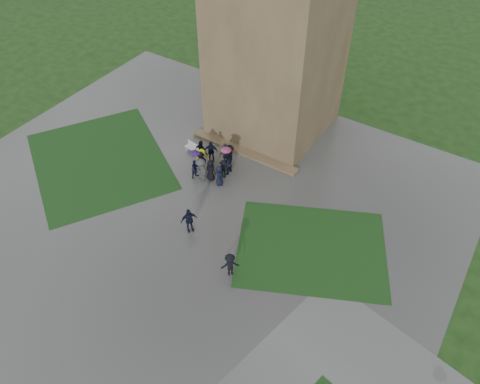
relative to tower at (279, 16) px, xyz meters
The scene contains 10 objects.
ground 17.49m from the tower, 90.00° to the right, with size 120.00×120.00×0.00m, color black.
plaza 15.81m from the tower, 90.00° to the right, with size 34.00×34.00×0.02m, color #3B3B38.
lawn_inset_left 16.55m from the tower, 127.69° to the right, with size 11.00×9.00×0.01m, color black.
lawn_inset_right 15.90m from the tower, 49.64° to the right, with size 9.00×7.00×0.01m, color black.
tower is the anchor object (origin of this frame).
tower_plinth 9.90m from the tower, 90.00° to the right, with size 9.00×0.80×0.22m, color brown.
bench 11.17m from the tower, 116.15° to the right, with size 1.46×0.63×0.82m.
visitor_cluster 10.90m from the tower, 96.01° to the right, with size 3.46×3.62×2.36m.
pedestrian_mid 15.21m from the tower, 84.21° to the right, with size 1.07×0.61×1.83m, color black.
pedestrian_near 17.28m from the tower, 69.49° to the right, with size 1.08×0.55×1.66m, color black.
Camera 1 is at (14.68, -12.78, 22.42)m, focal length 35.00 mm.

